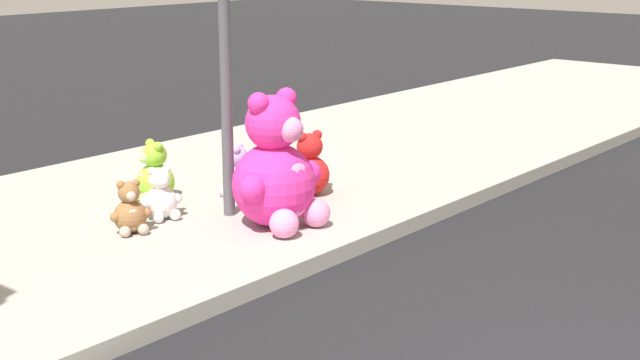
{
  "coord_description": "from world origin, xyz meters",
  "views": [
    {
      "loc": [
        -4.6,
        -1.51,
        2.66
      ],
      "look_at": [
        1.4,
        3.6,
        0.55
      ],
      "focal_mm": 49.63,
      "sensor_mm": 36.0,
      "label": 1
    }
  ],
  "objects_px": {
    "plush_white": "(161,198)",
    "sign_pole": "(225,36)",
    "plush_pink_large": "(277,173)",
    "plush_lavender": "(237,175)",
    "plush_red": "(309,169)",
    "plush_brown": "(130,212)",
    "plush_lime": "(154,177)"
  },
  "relations": [
    {
      "from": "plush_lavender",
      "to": "plush_lime",
      "type": "bearing_deg",
      "value": 145.63
    },
    {
      "from": "plush_pink_large",
      "to": "plush_brown",
      "type": "distance_m",
      "value": 1.36
    },
    {
      "from": "plush_white",
      "to": "plush_lime",
      "type": "relative_size",
      "value": 0.82
    },
    {
      "from": "plush_white",
      "to": "sign_pole",
      "type": "bearing_deg",
      "value": -38.02
    },
    {
      "from": "plush_pink_large",
      "to": "plush_lavender",
      "type": "relative_size",
      "value": 2.36
    },
    {
      "from": "plush_white",
      "to": "plush_brown",
      "type": "bearing_deg",
      "value": -165.58
    },
    {
      "from": "plush_pink_large",
      "to": "plush_red",
      "type": "xyz_separation_m",
      "value": [
        0.99,
        0.48,
        -0.23
      ]
    },
    {
      "from": "plush_lavender",
      "to": "plush_red",
      "type": "relative_size",
      "value": 0.79
    },
    {
      "from": "sign_pole",
      "to": "plush_pink_large",
      "type": "height_order",
      "value": "sign_pole"
    },
    {
      "from": "plush_pink_large",
      "to": "sign_pole",
      "type": "bearing_deg",
      "value": 94.13
    },
    {
      "from": "plush_white",
      "to": "plush_lavender",
      "type": "bearing_deg",
      "value": 2.65
    },
    {
      "from": "sign_pole",
      "to": "plush_lavender",
      "type": "bearing_deg",
      "value": 39.42
    },
    {
      "from": "plush_white",
      "to": "plush_pink_large",
      "type": "bearing_deg",
      "value": -60.88
    },
    {
      "from": "sign_pole",
      "to": "plush_brown",
      "type": "bearing_deg",
      "value": 163.72
    },
    {
      "from": "plush_white",
      "to": "plush_red",
      "type": "height_order",
      "value": "plush_red"
    },
    {
      "from": "sign_pole",
      "to": "plush_lime",
      "type": "bearing_deg",
      "value": 99.81
    },
    {
      "from": "plush_red",
      "to": "sign_pole",
      "type": "bearing_deg",
      "value": 174.25
    },
    {
      "from": "plush_lavender",
      "to": "plush_lime",
      "type": "distance_m",
      "value": 0.85
    },
    {
      "from": "plush_lime",
      "to": "plush_brown",
      "type": "bearing_deg",
      "value": -141.12
    },
    {
      "from": "plush_brown",
      "to": "plush_white",
      "type": "bearing_deg",
      "value": 14.42
    },
    {
      "from": "sign_pole",
      "to": "plush_lime",
      "type": "distance_m",
      "value": 1.72
    },
    {
      "from": "plush_lavender",
      "to": "plush_lime",
      "type": "relative_size",
      "value": 0.86
    },
    {
      "from": "plush_pink_large",
      "to": "plush_lavender",
      "type": "height_order",
      "value": "plush_pink_large"
    },
    {
      "from": "plush_lavender",
      "to": "plush_brown",
      "type": "xyz_separation_m",
      "value": [
        -1.49,
        -0.16,
        -0.02
      ]
    },
    {
      "from": "plush_lavender",
      "to": "sign_pole",
      "type": "bearing_deg",
      "value": -140.58
    },
    {
      "from": "plush_red",
      "to": "plush_brown",
      "type": "distance_m",
      "value": 2.03
    },
    {
      "from": "sign_pole",
      "to": "plush_white",
      "type": "xyz_separation_m",
      "value": [
        -0.5,
        0.39,
        -1.49
      ]
    },
    {
      "from": "sign_pole",
      "to": "plush_lavender",
      "type": "height_order",
      "value": "sign_pole"
    },
    {
      "from": "sign_pole",
      "to": "plush_lavender",
      "type": "relative_size",
      "value": 6.01
    },
    {
      "from": "plush_red",
      "to": "plush_brown",
      "type": "bearing_deg",
      "value": 169.1
    },
    {
      "from": "plush_lavender",
      "to": "plush_white",
      "type": "height_order",
      "value": "plush_lavender"
    },
    {
      "from": "plush_pink_large",
      "to": "plush_brown",
      "type": "xyz_separation_m",
      "value": [
        -1.0,
        0.87,
        -0.31
      ]
    }
  ]
}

